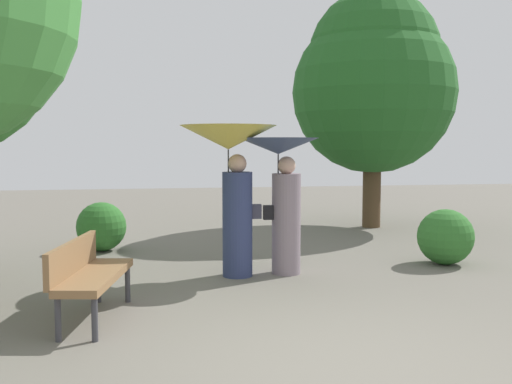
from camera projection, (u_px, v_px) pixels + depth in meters
ground_plane at (341, 367)px, 4.70m from camera, size 40.00×40.00×0.00m
person_left at (231, 164)px, 7.83m from camera, size 1.32×1.32×2.09m
person_right at (282, 181)px, 8.02m from camera, size 1.13×1.13×1.92m
park_bench at (88, 271)px, 5.94m from camera, size 0.75×1.56×0.83m
tree_near_right at (374, 80)px, 12.48m from camera, size 3.54×3.54×5.18m
bush_path_left at (101, 227)px, 9.82m from camera, size 0.84×0.84×0.84m
bush_path_right at (445, 237)px, 8.72m from camera, size 0.85×0.85×0.85m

